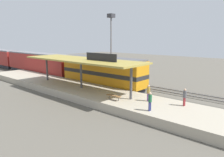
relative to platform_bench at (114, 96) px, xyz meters
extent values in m
plane|color=#5B564C|center=(8.00, 6.79, -1.34)|extent=(120.00, 120.00, 0.00)
cube|color=#4E4941|center=(6.00, 6.79, -1.32)|extent=(3.20, 110.00, 0.04)
cube|color=gray|center=(5.28, 6.79, -1.26)|extent=(0.10, 110.00, 0.16)
cube|color=gray|center=(6.72, 6.79, -1.26)|extent=(0.10, 110.00, 0.16)
cube|color=#4E4941|center=(10.60, 6.79, -1.32)|extent=(3.20, 110.00, 0.04)
cube|color=gray|center=(9.88, 6.79, -1.26)|extent=(0.10, 110.00, 0.16)
cube|color=gray|center=(11.32, 6.79, -1.26)|extent=(0.10, 110.00, 0.16)
cube|color=#A89E89|center=(1.40, 6.79, -0.89)|extent=(6.00, 44.00, 0.90)
cylinder|color=#47474C|center=(1.40, -1.21, 1.36)|extent=(0.28, 0.28, 3.60)
cylinder|color=#47474C|center=(1.40, 6.79, 1.36)|extent=(0.28, 0.28, 3.60)
cylinder|color=#47474C|center=(1.40, 14.79, 1.36)|extent=(0.28, 0.28, 3.60)
cube|color=#A38E3D|center=(1.40, 6.79, 3.26)|extent=(5.20, 18.00, 0.20)
cube|color=black|center=(1.40, 3.19, 3.81)|extent=(0.12, 4.80, 0.90)
cylinder|color=#333338|center=(0.00, -0.65, -0.23)|extent=(0.07, 0.07, 0.42)
cylinder|color=#333338|center=(0.00, 0.65, -0.23)|extent=(0.07, 0.07, 0.42)
cube|color=brown|center=(0.00, 0.00, 0.02)|extent=(0.44, 1.70, 0.08)
cube|color=#28282D|center=(6.00, 7.48, -0.83)|extent=(2.60, 13.60, 0.70)
cube|color=orange|center=(6.00, 7.48, 1.27)|extent=(2.90, 14.40, 3.50)
cube|color=#515156|center=(6.00, 7.48, 3.14)|extent=(2.78, 14.11, 0.24)
cube|color=#282828|center=(6.00, 7.48, 1.00)|extent=(2.93, 14.43, 0.56)
cube|color=#28282D|center=(6.00, 25.48, -0.83)|extent=(2.60, 19.20, 0.70)
cube|color=maroon|center=(6.00, 25.48, 1.17)|extent=(2.90, 20.00, 3.30)
cube|color=slate|center=(6.00, 25.48, 2.94)|extent=(2.78, 19.60, 0.24)
cylinder|color=slate|center=(13.80, 12.53, 4.16)|extent=(0.28, 0.28, 11.00)
cube|color=#333338|center=(13.80, 12.53, 10.01)|extent=(1.10, 1.10, 0.70)
cylinder|color=#663375|center=(1.92, -2.99, -0.02)|extent=(0.16, 0.16, 0.84)
cylinder|color=#663375|center=(2.10, -2.99, -0.02)|extent=(0.16, 0.16, 0.84)
cylinder|color=olive|center=(2.01, -2.99, 0.72)|extent=(0.34, 0.34, 0.64)
sphere|color=tan|center=(2.01, -2.99, 1.15)|extent=(0.23, 0.23, 0.23)
cylinder|color=navy|center=(-0.58, -4.69, -0.02)|extent=(0.16, 0.16, 0.84)
cylinder|color=navy|center=(-0.40, -4.69, -0.02)|extent=(0.16, 0.16, 0.84)
cylinder|color=#23603D|center=(-0.49, -4.69, 0.72)|extent=(0.34, 0.34, 0.64)
sphere|color=tan|center=(-0.49, -4.69, 1.15)|extent=(0.23, 0.23, 0.23)
cylinder|color=maroon|center=(2.85, -6.43, -0.02)|extent=(0.16, 0.16, 0.84)
cylinder|color=maroon|center=(3.03, -6.43, -0.02)|extent=(0.16, 0.16, 0.84)
cylinder|color=#4C4C51|center=(2.94, -6.43, 0.72)|extent=(0.34, 0.34, 0.64)
sphere|color=tan|center=(2.94, -6.43, 1.15)|extent=(0.23, 0.23, 0.23)
camera|label=1|loc=(-16.43, -14.13, 5.99)|focal=34.10mm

